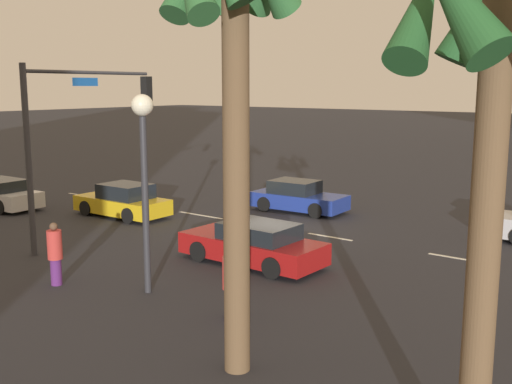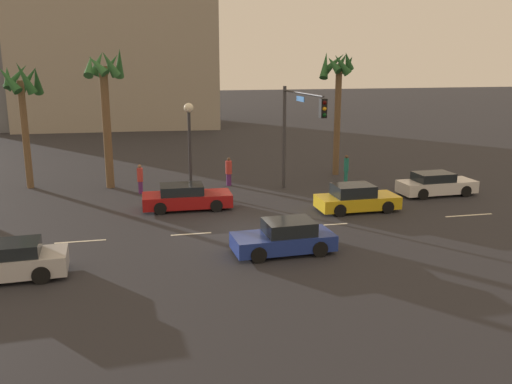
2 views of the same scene
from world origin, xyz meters
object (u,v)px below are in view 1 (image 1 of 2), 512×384
(car_1, at_px, (298,197))
(car_2, at_px, (254,244))
(pedestrian_0, at_px, (230,281))
(pedestrian_1, at_px, (55,253))
(palm_tree_2, at_px, (230,55))
(traffic_signal, at_px, (77,122))
(palm_tree_1, at_px, (491,59))
(car_4, at_px, (123,201))
(streetlamp, at_px, (144,153))

(car_1, bearing_deg, car_2, 113.43)
(pedestrian_0, relative_size, pedestrian_1, 0.98)
(car_1, bearing_deg, palm_tree_2, 118.25)
(car_1, relative_size, traffic_signal, 0.68)
(palm_tree_1, relative_size, palm_tree_2, 0.91)
(pedestrian_0, relative_size, palm_tree_1, 0.23)
(traffic_signal, bearing_deg, pedestrian_0, 164.22)
(car_4, height_order, pedestrian_1, pedestrian_1)
(traffic_signal, distance_m, streetlamp, 6.24)
(traffic_signal, bearing_deg, car_1, -109.23)
(car_4, bearing_deg, traffic_signal, 119.81)
(car_2, distance_m, pedestrian_0, 4.55)
(car_1, distance_m, palm_tree_1, 19.48)
(pedestrian_0, distance_m, palm_tree_2, 5.69)
(streetlamp, bearing_deg, palm_tree_1, 161.84)
(palm_tree_2, bearing_deg, car_1, -61.75)
(traffic_signal, relative_size, streetlamp, 1.17)
(pedestrian_1, bearing_deg, palm_tree_2, 171.50)
(car_1, bearing_deg, palm_tree_1, 129.82)
(car_1, relative_size, streetlamp, 0.80)
(palm_tree_1, bearing_deg, car_2, -38.17)
(pedestrian_0, bearing_deg, car_2, -60.04)
(pedestrian_1, height_order, palm_tree_1, palm_tree_1)
(car_4, relative_size, palm_tree_2, 0.50)
(car_2, bearing_deg, traffic_signal, 12.98)
(streetlamp, xyz_separation_m, palm_tree_2, (-4.63, 2.15, 2.23))
(pedestrian_0, bearing_deg, palm_tree_1, 155.57)
(traffic_signal, height_order, palm_tree_2, palm_tree_2)
(pedestrian_0, bearing_deg, car_1, -64.25)
(streetlamp, xyz_separation_m, pedestrian_1, (2.47, 1.09, -2.81))
(streetlamp, height_order, pedestrian_0, streetlamp)
(car_4, bearing_deg, car_2, 165.21)
(car_4, relative_size, streetlamp, 0.81)
(streetlamp, relative_size, pedestrian_0, 3.03)
(streetlamp, relative_size, palm_tree_1, 0.69)
(car_1, distance_m, pedestrian_0, 12.76)
(car_4, height_order, palm_tree_2, palm_tree_2)
(traffic_signal, xyz_separation_m, streetlamp, (-5.77, 2.32, -0.48))
(car_2, relative_size, car_4, 1.10)
(car_2, distance_m, palm_tree_1, 12.26)
(car_2, relative_size, pedestrian_1, 2.64)
(car_1, height_order, pedestrian_1, pedestrian_1)
(pedestrian_0, height_order, pedestrian_1, pedestrian_1)
(traffic_signal, distance_m, pedestrian_1, 5.77)
(pedestrian_0, xyz_separation_m, palm_tree_2, (-1.71, 2.01, 5.04))
(pedestrian_0, bearing_deg, palm_tree_2, 130.39)
(traffic_signal, distance_m, palm_tree_1, 16.19)
(car_2, height_order, palm_tree_2, palm_tree_2)
(traffic_signal, distance_m, pedestrian_0, 9.62)
(car_2, xyz_separation_m, car_4, (8.57, -2.26, 0.02))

